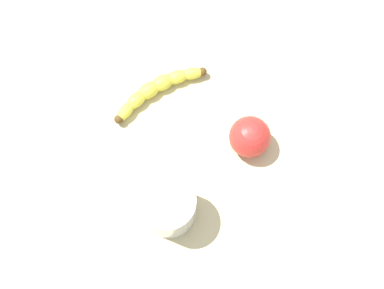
# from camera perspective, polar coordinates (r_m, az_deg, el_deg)

# --- Properties ---
(wooden_tabletop) EXTENTS (1.20, 1.20, 0.03)m
(wooden_tabletop) POSITION_cam_1_polar(r_m,az_deg,el_deg) (0.88, -2.17, 0.26)
(wooden_tabletop) COLOR #C9BA88
(wooden_tabletop) RESTS_ON ground
(banana) EXTENTS (0.05, 0.21, 0.03)m
(banana) POSITION_cam_1_polar(r_m,az_deg,el_deg) (0.90, -4.39, 6.98)
(banana) COLOR yellow
(banana) RESTS_ON wooden_tabletop
(smoothie_glass) EXTENTS (0.09, 0.09, 0.09)m
(smoothie_glass) POSITION_cam_1_polar(r_m,az_deg,el_deg) (0.79, -2.94, -7.84)
(smoothie_glass) COLOR silver
(smoothie_glass) RESTS_ON wooden_tabletop
(apple_fruit) EXTENTS (0.08, 0.08, 0.08)m
(apple_fruit) POSITION_cam_1_polar(r_m,az_deg,el_deg) (0.84, 7.26, 0.96)
(apple_fruit) COLOR red
(apple_fruit) RESTS_ON wooden_tabletop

